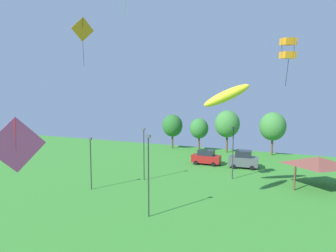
% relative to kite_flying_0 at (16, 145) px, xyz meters
% --- Properties ---
extents(kite_flying_0, '(1.18, 2.11, 2.39)m').
position_rel_kite_flying_0_xyz_m(kite_flying_0, '(0.00, 0.00, 0.00)').
color(kite_flying_0, '#E54C93').
extents(kite_flying_3, '(1.80, 1.81, 5.08)m').
position_rel_kite_flying_0_xyz_m(kite_flying_3, '(9.19, 26.02, 7.02)').
color(kite_flying_3, orange).
extents(kite_flying_5, '(5.02, 2.67, 3.04)m').
position_rel_kite_flying_0_xyz_m(kite_flying_5, '(3.79, 21.50, 2.06)').
color(kite_flying_5, yellow).
extents(kite_flying_6, '(1.46, 2.68, 6.06)m').
position_rel_kite_flying_0_xyz_m(kite_flying_6, '(-15.07, 22.52, 10.26)').
color(kite_flying_6, orange).
extents(parked_car_leftmost, '(4.33, 2.08, 2.23)m').
position_rel_kite_flying_0_xyz_m(parked_car_leftmost, '(-2.15, 34.37, -7.27)').
color(parked_car_leftmost, maroon).
rests_on(parked_car_leftmost, ground).
extents(parked_car_second_from_left, '(4.25, 2.42, 2.56)m').
position_rel_kite_flying_0_xyz_m(parked_car_second_from_left, '(3.40, 34.40, -7.13)').
color(parked_car_second_from_left, '#4C5156').
rests_on(parked_car_second_from_left, ground).
extents(park_pavilion, '(6.03, 4.98, 3.60)m').
position_rel_kite_flying_0_xyz_m(park_pavilion, '(12.72, 28.33, -5.30)').
color(park_pavilion, brown).
rests_on(park_pavilion, ground).
extents(light_post_0, '(0.36, 0.20, 5.83)m').
position_rel_kite_flying_0_xyz_m(light_post_0, '(-10.28, 17.47, -5.07)').
color(light_post_0, '#2D2D33').
rests_on(light_post_0, ground).
extents(light_post_1, '(0.36, 0.20, 6.56)m').
position_rel_kite_flying_0_xyz_m(light_post_1, '(3.18, 28.13, -4.69)').
color(light_post_1, '#2D2D33').
rests_on(light_post_1, ground).
extents(light_post_2, '(0.36, 0.20, 6.46)m').
position_rel_kite_flying_0_xyz_m(light_post_2, '(-6.71, 23.17, -4.74)').
color(light_post_2, '#2D2D33').
rests_on(light_post_2, ground).
extents(light_post_3, '(0.36, 0.20, 7.13)m').
position_rel_kite_flying_0_xyz_m(light_post_3, '(-0.89, 13.41, -4.40)').
color(light_post_3, '#2D2D33').
rests_on(light_post_3, ground).
extents(treeline_tree_0, '(3.97, 3.97, 6.71)m').
position_rel_kite_flying_0_xyz_m(treeline_tree_0, '(-12.35, 45.07, -3.86)').
color(treeline_tree_0, brown).
rests_on(treeline_tree_0, ground).
extents(treeline_tree_1, '(3.48, 3.48, 6.16)m').
position_rel_kite_flying_0_xyz_m(treeline_tree_1, '(-6.80, 44.94, -4.15)').
color(treeline_tree_1, brown).
rests_on(treeline_tree_1, ground).
extents(treeline_tree_2, '(4.50, 4.50, 7.75)m').
position_rel_kite_flying_0_xyz_m(treeline_tree_2, '(-1.53, 45.21, -3.12)').
color(treeline_tree_2, brown).
rests_on(treeline_tree_2, ground).
extents(treeline_tree_3, '(4.49, 4.49, 7.56)m').
position_rel_kite_flying_0_xyz_m(treeline_tree_3, '(6.28, 45.89, -3.30)').
color(treeline_tree_3, brown).
rests_on(treeline_tree_3, ground).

